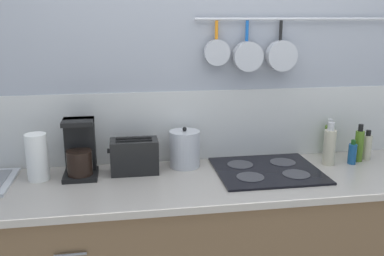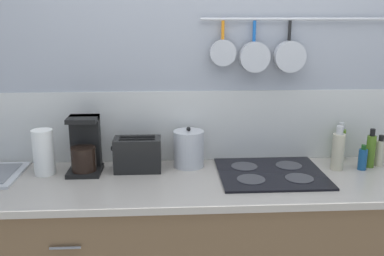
{
  "view_description": "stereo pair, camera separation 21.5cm",
  "coord_description": "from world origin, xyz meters",
  "px_view_note": "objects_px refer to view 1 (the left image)",
  "views": [
    {
      "loc": [
        -0.56,
        -2.05,
        1.71
      ],
      "look_at": [
        -0.22,
        0.0,
        1.17
      ],
      "focal_mm": 40.0,
      "sensor_mm": 36.0,
      "label": 1
    },
    {
      "loc": [
        -0.34,
        -2.08,
        1.71
      ],
      "look_at": [
        -0.22,
        0.0,
        1.17
      ],
      "focal_mm": 40.0,
      "sensor_mm": 36.0,
      "label": 2
    }
  ],
  "objects_px": {
    "coffee_maker": "(80,153)",
    "bottle_dish_soap": "(329,140)",
    "toaster": "(134,156)",
    "kettle": "(185,149)",
    "bottle_hot_sauce": "(329,146)",
    "bottle_vinegar": "(359,145)",
    "paper_towel_roll": "(37,157)",
    "bottle_olive_oil": "(367,147)",
    "bottle_cooking_wine": "(352,153)"
  },
  "relations": [
    {
      "from": "coffee_maker",
      "to": "bottle_dish_soap",
      "type": "relative_size",
      "value": 1.35
    },
    {
      "from": "toaster",
      "to": "kettle",
      "type": "bearing_deg",
      "value": 11.09
    },
    {
      "from": "coffee_maker",
      "to": "toaster",
      "type": "xyz_separation_m",
      "value": [
        0.28,
        -0.0,
        -0.03
      ]
    },
    {
      "from": "bottle_hot_sauce",
      "to": "bottle_vinegar",
      "type": "height_order",
      "value": "bottle_hot_sauce"
    },
    {
      "from": "coffee_maker",
      "to": "paper_towel_roll",
      "type": "bearing_deg",
      "value": -173.46
    },
    {
      "from": "toaster",
      "to": "bottle_hot_sauce",
      "type": "relative_size",
      "value": 1.09
    },
    {
      "from": "paper_towel_roll",
      "to": "bottle_olive_oil",
      "type": "relative_size",
      "value": 1.37
    },
    {
      "from": "bottle_vinegar",
      "to": "bottle_cooking_wine",
      "type": "bearing_deg",
      "value": -146.93
    },
    {
      "from": "coffee_maker",
      "to": "toaster",
      "type": "distance_m",
      "value": 0.29
    },
    {
      "from": "coffee_maker",
      "to": "bottle_olive_oil",
      "type": "distance_m",
      "value": 1.65
    },
    {
      "from": "kettle",
      "to": "bottle_olive_oil",
      "type": "xyz_separation_m",
      "value": [
        1.08,
        -0.05,
        -0.02
      ]
    },
    {
      "from": "bottle_hot_sauce",
      "to": "bottle_cooking_wine",
      "type": "distance_m",
      "value": 0.15
    },
    {
      "from": "toaster",
      "to": "bottle_olive_oil",
      "type": "distance_m",
      "value": 1.37
    },
    {
      "from": "toaster",
      "to": "bottle_dish_soap",
      "type": "distance_m",
      "value": 1.18
    },
    {
      "from": "bottle_olive_oil",
      "to": "bottle_cooking_wine",
      "type": "bearing_deg",
      "value": -155.44
    },
    {
      "from": "kettle",
      "to": "bottle_hot_sauce",
      "type": "distance_m",
      "value": 0.83
    },
    {
      "from": "toaster",
      "to": "bottle_cooking_wine",
      "type": "height_order",
      "value": "toaster"
    },
    {
      "from": "coffee_maker",
      "to": "bottle_dish_soap",
      "type": "xyz_separation_m",
      "value": [
        1.46,
        0.11,
        -0.03
      ]
    },
    {
      "from": "bottle_vinegar",
      "to": "bottle_dish_soap",
      "type": "bearing_deg",
      "value": 134.48
    },
    {
      "from": "bottle_vinegar",
      "to": "bottle_olive_oil",
      "type": "height_order",
      "value": "bottle_vinegar"
    },
    {
      "from": "coffee_maker",
      "to": "bottle_cooking_wine",
      "type": "height_order",
      "value": "coffee_maker"
    },
    {
      "from": "bottle_hot_sauce",
      "to": "bottle_dish_soap",
      "type": "relative_size",
      "value": 1.09
    },
    {
      "from": "toaster",
      "to": "bottle_hot_sauce",
      "type": "height_order",
      "value": "bottle_hot_sauce"
    },
    {
      "from": "paper_towel_roll",
      "to": "bottle_olive_oil",
      "type": "xyz_separation_m",
      "value": [
        1.86,
        0.02,
        -0.04
      ]
    },
    {
      "from": "toaster",
      "to": "bottle_vinegar",
      "type": "xyz_separation_m",
      "value": [
        1.3,
        -0.02,
        0.0
      ]
    },
    {
      "from": "coffee_maker",
      "to": "kettle",
      "type": "height_order",
      "value": "coffee_maker"
    },
    {
      "from": "bottle_dish_soap",
      "to": "coffee_maker",
      "type": "bearing_deg",
      "value": -175.69
    },
    {
      "from": "bottle_cooking_wine",
      "to": "bottle_olive_oil",
      "type": "xyz_separation_m",
      "value": [
        0.12,
        0.06,
        0.02
      ]
    },
    {
      "from": "bottle_vinegar",
      "to": "coffee_maker",
      "type": "bearing_deg",
      "value": 179.38
    },
    {
      "from": "kettle",
      "to": "bottle_cooking_wine",
      "type": "xyz_separation_m",
      "value": [
        0.96,
        -0.11,
        -0.04
      ]
    },
    {
      "from": "bottle_dish_soap",
      "to": "bottle_olive_oil",
      "type": "bearing_deg",
      "value": -30.41
    },
    {
      "from": "coffee_maker",
      "to": "bottle_vinegar",
      "type": "distance_m",
      "value": 1.59
    },
    {
      "from": "coffee_maker",
      "to": "bottle_hot_sauce",
      "type": "xyz_separation_m",
      "value": [
        1.39,
        -0.05,
        -0.02
      ]
    },
    {
      "from": "toaster",
      "to": "bottle_dish_soap",
      "type": "relative_size",
      "value": 1.19
    },
    {
      "from": "bottle_dish_soap",
      "to": "paper_towel_roll",
      "type": "bearing_deg",
      "value": -175.41
    },
    {
      "from": "coffee_maker",
      "to": "kettle",
      "type": "distance_m",
      "value": 0.57
    },
    {
      "from": "bottle_olive_oil",
      "to": "kettle",
      "type": "bearing_deg",
      "value": 177.11
    },
    {
      "from": "toaster",
      "to": "bottle_cooking_wine",
      "type": "xyz_separation_m",
      "value": [
        1.24,
        -0.06,
        -0.03
      ]
    },
    {
      "from": "coffee_maker",
      "to": "bottle_olive_oil",
      "type": "height_order",
      "value": "coffee_maker"
    },
    {
      "from": "bottle_hot_sauce",
      "to": "bottle_vinegar",
      "type": "relative_size",
      "value": 1.12
    },
    {
      "from": "bottle_cooking_wine",
      "to": "bottle_olive_oil",
      "type": "bearing_deg",
      "value": 24.56
    },
    {
      "from": "kettle",
      "to": "bottle_dish_soap",
      "type": "distance_m",
      "value": 0.9
    },
    {
      "from": "paper_towel_roll",
      "to": "bottle_dish_soap",
      "type": "xyz_separation_m",
      "value": [
        1.68,
        0.13,
        -0.02
      ]
    },
    {
      "from": "bottle_cooking_wine",
      "to": "bottle_vinegar",
      "type": "relative_size",
      "value": 0.64
    },
    {
      "from": "toaster",
      "to": "paper_towel_roll",
      "type": "bearing_deg",
      "value": -177.29
    },
    {
      "from": "bottle_hot_sauce",
      "to": "bottle_vinegar",
      "type": "distance_m",
      "value": 0.2
    },
    {
      "from": "toaster",
      "to": "bottle_vinegar",
      "type": "bearing_deg",
      "value": -0.71
    },
    {
      "from": "kettle",
      "to": "bottle_dish_soap",
      "type": "xyz_separation_m",
      "value": [
        0.9,
        0.06,
        -0.0
      ]
    },
    {
      "from": "coffee_maker",
      "to": "bottle_dish_soap",
      "type": "height_order",
      "value": "coffee_maker"
    },
    {
      "from": "bottle_hot_sauce",
      "to": "bottle_vinegar",
      "type": "xyz_separation_m",
      "value": [
        0.2,
        0.03,
        -0.01
      ]
    }
  ]
}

